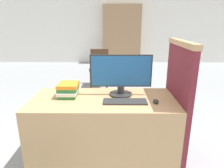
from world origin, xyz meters
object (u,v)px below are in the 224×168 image
(monitor, at_px, (121,75))
(book_stack, at_px, (68,90))
(far_chair, at_px, (99,65))
(keyboard, at_px, (125,102))
(mouse, at_px, (156,101))

(monitor, distance_m, book_stack, 0.57)
(far_chair, bearing_deg, keyboard, -123.92)
(mouse, height_order, far_chair, far_chair)
(book_stack, bearing_deg, keyboard, -16.15)
(monitor, distance_m, mouse, 0.44)
(monitor, distance_m, far_chair, 2.83)
(mouse, height_order, book_stack, book_stack)
(keyboard, bearing_deg, mouse, -1.72)
(keyboard, relative_size, far_chair, 0.48)
(mouse, xyz_separation_m, far_chair, (-0.75, 2.97, -0.28))
(monitor, height_order, mouse, monitor)
(book_stack, bearing_deg, far_chair, 87.52)
(monitor, distance_m, keyboard, 0.30)
(keyboard, xyz_separation_m, mouse, (0.29, -0.01, 0.01))
(keyboard, distance_m, book_stack, 0.61)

